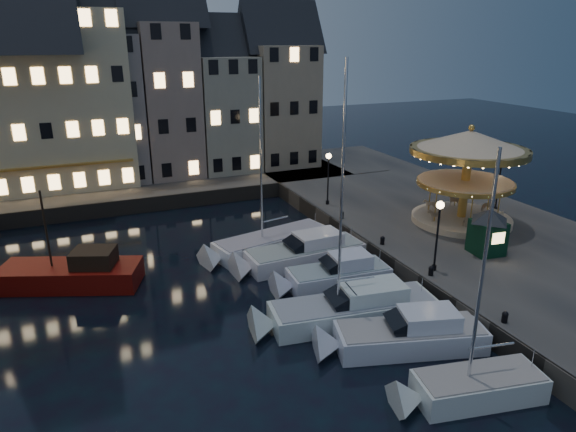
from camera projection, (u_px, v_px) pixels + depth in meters
name	position (u px, v px, depth m)	size (l,w,h in m)	color
ground	(330.00, 323.00, 26.56)	(160.00, 160.00, 0.00)	black
quay_east	(466.00, 235.00, 36.70)	(16.00, 56.00, 1.30)	#474442
quay_north	(116.00, 189.00, 47.77)	(44.00, 12.00, 1.30)	#474442
quaywall_e	(370.00, 252.00, 33.77)	(0.15, 44.00, 1.30)	#47423A
quaywall_n	(147.00, 205.00, 43.29)	(48.00, 0.15, 1.30)	#47423A
streetlamp_b	(438.00, 226.00, 28.75)	(0.44, 0.44, 4.17)	black
streetlamp_c	(328.00, 171.00, 40.50)	(0.44, 0.44, 4.17)	black
streetlamp_d	(500.00, 177.00, 38.99)	(0.44, 0.44, 4.17)	black
bollard_a	(505.00, 317.00, 24.10)	(0.30, 0.30, 0.57)	black
bollard_b	(431.00, 270.00, 28.89)	(0.30, 0.30, 0.57)	black
bollard_c	(382.00, 240.00, 33.24)	(0.30, 0.30, 0.57)	black
bollard_d	(342.00, 214.00, 38.02)	(0.30, 0.30, 0.57)	black
townhouse_nb	(32.00, 107.00, 44.79)	(6.16, 8.00, 13.80)	gray
townhouse_nc	(104.00, 98.00, 46.84)	(6.82, 8.00, 14.80)	gray
townhouse_nd	(167.00, 90.00, 48.79)	(5.50, 8.00, 15.80)	gray
townhouse_ne	(223.00, 104.00, 51.28)	(6.16, 8.00, 12.80)	gray
townhouse_nf	(279.00, 96.00, 53.34)	(6.82, 8.00, 13.80)	gray
hotel_corner	(30.00, 89.00, 44.31)	(17.60, 9.00, 16.80)	beige
motorboat_a	(466.00, 389.00, 20.78)	(6.37, 3.01, 10.45)	silver
motorboat_b	(402.00, 337.00, 24.21)	(8.08, 4.27, 2.15)	silver
motorboat_c	(346.00, 310.00, 26.52)	(9.81, 3.70, 12.97)	silver
motorboat_d	(332.00, 277.00, 30.32)	(7.11, 2.77, 2.15)	silver
motorboat_e	(300.00, 255.00, 33.37)	(8.91, 3.01, 2.15)	silver
motorboat_f	(265.00, 244.00, 35.33)	(9.48, 4.35, 12.57)	silver
red_fishing_boat	(74.00, 275.00, 30.42)	(8.49, 5.48, 6.11)	#6A0D08
carousel	(468.00, 159.00, 35.88)	(8.10, 8.10, 7.09)	#D5B48F
ticket_kiosk	(489.00, 224.00, 31.33)	(2.81, 2.81, 3.29)	black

